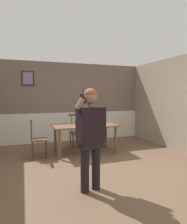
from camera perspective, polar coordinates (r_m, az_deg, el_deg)
ground_plane at (r=4.39m, az=1.31°, el=-16.14°), size 6.39×6.39×0.00m
room_back_partition at (r=6.91m, az=-7.33°, el=2.36°), size 5.33×0.17×2.66m
dining_table at (r=5.41m, az=-2.43°, el=-4.65°), size 1.71×0.88×0.78m
chair_near_window at (r=5.23m, az=-15.67°, el=-7.42°), size 0.43×0.43×0.99m
chair_by_doorway at (r=6.23m, az=-4.65°, el=-5.45°), size 0.48×0.48×0.98m
person_figure at (r=3.24m, az=-0.79°, el=-5.84°), size 0.57×0.31×1.68m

